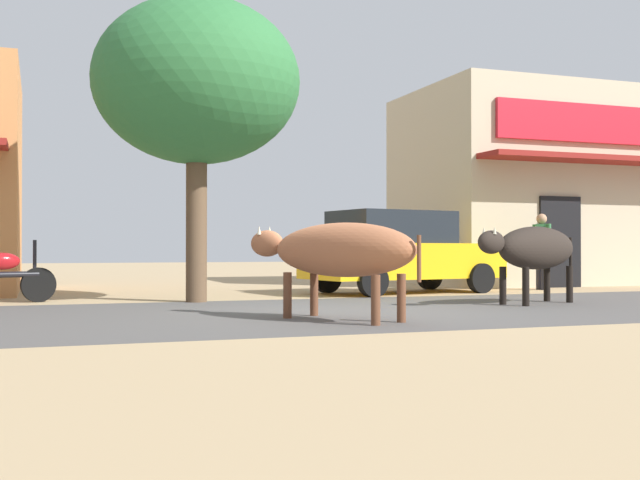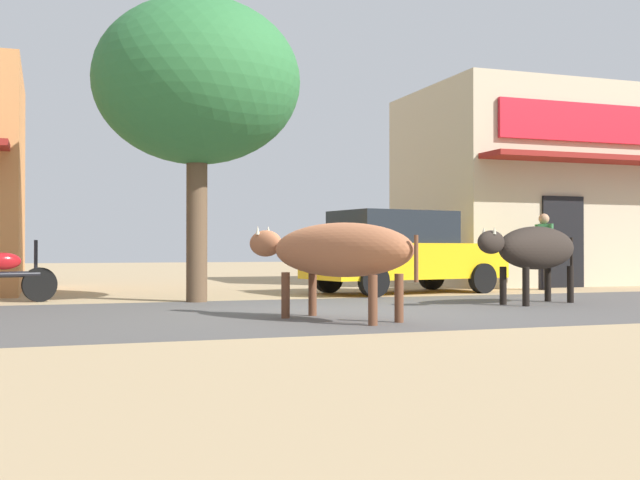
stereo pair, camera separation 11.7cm
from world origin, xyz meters
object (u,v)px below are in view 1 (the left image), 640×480
roadside_tree (197,83)px  parked_hatchback_car (400,251)px  parked_motorcycle (1,275)px  cow_near_brown (339,251)px  cow_far_dark (534,249)px  pedestrian_by_shop (542,245)px

roadside_tree → parked_hatchback_car: roadside_tree is taller
parked_motorcycle → cow_near_brown: (4.12, -4.59, 0.41)m
roadside_tree → cow_near_brown: bearing=-75.0°
parked_hatchback_car → roadside_tree: bearing=-164.4°
roadside_tree → parked_motorcycle: size_ratio=2.86×
cow_near_brown → cow_far_dark: 4.32m
parked_hatchback_car → cow_far_dark: size_ratio=1.75×
cow_near_brown → pedestrian_by_shop: pedestrian_by_shop is taller
cow_near_brown → pedestrian_by_shop: size_ratio=1.59×
parked_motorcycle → pedestrian_by_shop: 10.90m
parked_motorcycle → cow_near_brown: size_ratio=0.68×
roadside_tree → cow_far_dark: size_ratio=2.10×
cow_near_brown → cow_far_dark: size_ratio=1.08×
roadside_tree → parked_motorcycle: (-3.07, 0.68, -3.22)m
parked_motorcycle → cow_far_dark: size_ratio=0.73×
parked_hatchback_car → cow_far_dark: parked_hatchback_car is taller
cow_near_brown → cow_far_dark: cow_far_dark is taller
roadside_tree → parked_motorcycle: bearing=167.5°
parked_motorcycle → pedestrian_by_shop: bearing=3.4°
cow_far_dark → parked_motorcycle: bearing=159.8°
roadside_tree → parked_hatchback_car: bearing=15.6°
cow_far_dark → pedestrian_by_shop: (2.73, 3.62, 0.08)m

